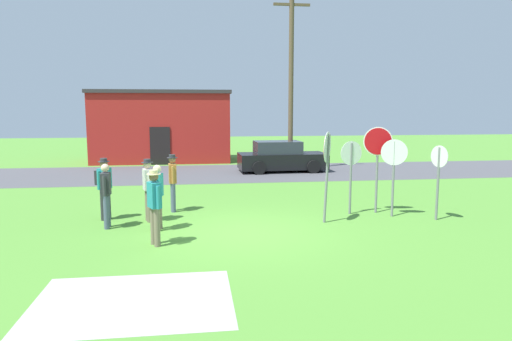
% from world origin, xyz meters
% --- Properties ---
extents(ground_plane, '(80.00, 80.00, 0.00)m').
position_xyz_m(ground_plane, '(0.00, 0.00, 0.00)').
color(ground_plane, '#518E33').
extents(street_asphalt, '(60.00, 6.40, 0.01)m').
position_xyz_m(street_asphalt, '(0.00, 10.85, 0.00)').
color(street_asphalt, '#4C4C51').
rests_on(street_asphalt, ground).
extents(concrete_path, '(3.20, 2.40, 0.01)m').
position_xyz_m(concrete_path, '(-2.11, -3.87, 0.00)').
color(concrete_path, '#ADAAA3').
rests_on(concrete_path, ground).
extents(building_background, '(7.98, 3.93, 4.14)m').
position_xyz_m(building_background, '(-2.96, 16.47, 2.08)').
color(building_background, '#B2231E').
rests_on(building_background, ground).
extents(utility_pole, '(1.80, 0.24, 8.69)m').
position_xyz_m(utility_pole, '(3.71, 11.38, 4.53)').
color(utility_pole, brown).
rests_on(utility_pole, ground).
extents(parked_car_on_street, '(4.35, 2.12, 1.51)m').
position_xyz_m(parked_car_on_street, '(3.17, 11.04, 0.69)').
color(parked_car_on_street, black).
rests_on(parked_car_on_street, ground).
extents(stop_sign_rear_right, '(0.69, 0.17, 2.16)m').
position_xyz_m(stop_sign_rear_right, '(3.45, 1.67, 1.46)').
color(stop_sign_rear_right, slate).
rests_on(stop_sign_rear_right, ground).
extents(stop_sign_leaning_left, '(0.19, 0.59, 2.09)m').
position_xyz_m(stop_sign_leaning_left, '(5.62, 0.63, 1.39)').
color(stop_sign_leaning_left, slate).
rests_on(stop_sign_leaning_left, ground).
extents(stop_sign_center_cluster, '(0.44, 0.75, 2.49)m').
position_xyz_m(stop_sign_center_cluster, '(2.45, 0.74, 1.72)').
color(stop_sign_center_cluster, slate).
rests_on(stop_sign_center_cluster, ground).
extents(stop_sign_far_back, '(0.82, 0.29, 2.57)m').
position_xyz_m(stop_sign_far_back, '(4.30, 1.76, 1.78)').
color(stop_sign_far_back, slate).
rests_on(stop_sign_far_back, ground).
extents(stop_sign_rear_left, '(0.71, 0.30, 2.23)m').
position_xyz_m(stop_sign_rear_left, '(4.58, 1.23, 1.52)').
color(stop_sign_rear_left, slate).
rests_on(stop_sign_rear_left, ground).
extents(person_in_blue, '(0.32, 0.55, 1.74)m').
position_xyz_m(person_in_blue, '(-2.37, 1.54, 0.98)').
color(person_in_blue, '#7A6B56').
rests_on(person_in_blue, ground).
extents(person_holding_notes, '(0.46, 0.51, 1.74)m').
position_xyz_m(person_holding_notes, '(-3.60, 1.92, 1.01)').
color(person_holding_notes, '#2D2D33').
rests_on(person_holding_notes, ground).
extents(person_in_dark_shirt, '(0.31, 0.57, 1.74)m').
position_xyz_m(person_in_dark_shirt, '(-1.75, 2.70, 0.98)').
color(person_in_dark_shirt, '#4C5670').
rests_on(person_in_dark_shirt, ground).
extents(person_on_left, '(0.35, 0.52, 1.74)m').
position_xyz_m(person_on_left, '(-2.00, -0.78, 0.98)').
color(person_on_left, '#7A6B56').
rests_on(person_on_left, ground).
extents(person_in_teal, '(0.23, 0.57, 1.69)m').
position_xyz_m(person_in_teal, '(-3.37, 0.95, 0.95)').
color(person_in_teal, '#4C5670').
rests_on(person_in_teal, ground).
extents(person_near_signs, '(0.28, 0.56, 1.69)m').
position_xyz_m(person_near_signs, '(-2.03, 0.57, 0.95)').
color(person_near_signs, '#7A6B56').
rests_on(person_near_signs, ground).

